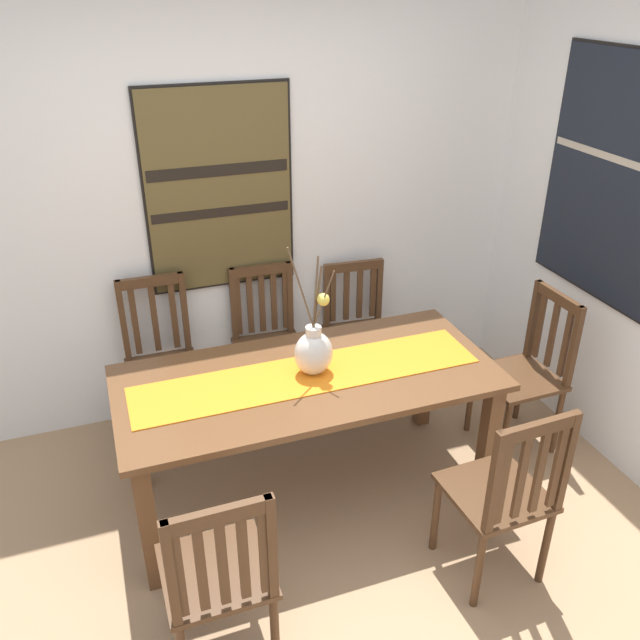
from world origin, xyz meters
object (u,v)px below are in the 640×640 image
(chair_1, at_px, (161,360))
(chair_5, at_px, (505,493))
(painting_on_side_wall, at_px, (614,180))
(dining_table, at_px, (308,393))
(chair_3, at_px, (268,339))
(painting_on_back_wall, at_px, (219,190))
(centerpiece_vase, at_px, (314,350))
(chair_0, at_px, (359,330))
(chair_2, at_px, (219,575))
(chair_4, at_px, (527,370))

(chair_1, xyz_separation_m, chair_5, (1.27, -1.66, 0.00))
(painting_on_side_wall, bearing_deg, dining_table, -178.40)
(chair_3, xyz_separation_m, painting_on_back_wall, (-0.20, 0.18, 0.93))
(dining_table, xyz_separation_m, centerpiece_vase, (0.04, 0.01, 0.24))
(chair_0, xyz_separation_m, painting_on_side_wall, (1.11, -0.76, 1.08))
(chair_0, height_order, painting_on_back_wall, painting_on_back_wall)
(chair_3, bearing_deg, painting_on_back_wall, 138.25)
(chair_2, bearing_deg, painting_on_side_wall, 20.68)
(chair_4, bearing_deg, dining_table, -179.86)
(dining_table, relative_size, chair_1, 1.94)
(chair_5, relative_size, painting_on_side_wall, 0.74)
(chair_1, bearing_deg, chair_3, 2.39)
(chair_0, bearing_deg, chair_5, -89.56)
(chair_0, bearing_deg, painting_on_back_wall, 164.58)
(chair_2, height_order, painting_on_side_wall, painting_on_side_wall)
(chair_5, bearing_deg, chair_3, 110.00)
(painting_on_back_wall, distance_m, painting_on_side_wall, 2.15)
(chair_4, bearing_deg, painting_on_back_wall, 146.06)
(chair_0, bearing_deg, chair_3, 176.05)
(centerpiece_vase, distance_m, chair_3, 0.92)
(chair_1, bearing_deg, chair_4, -22.44)
(chair_3, distance_m, chair_5, 1.79)
(chair_2, height_order, painting_on_back_wall, painting_on_back_wall)
(chair_0, height_order, chair_3, chair_3)
(dining_table, relative_size, chair_5, 1.96)
(chair_0, xyz_separation_m, chair_3, (-0.60, 0.04, 0.02))
(painting_on_side_wall, bearing_deg, chair_1, 161.90)
(chair_1, height_order, chair_2, chair_1)
(chair_5, height_order, painting_on_side_wall, painting_on_side_wall)
(chair_2, xyz_separation_m, chair_3, (0.67, 1.70, 0.00))
(centerpiece_vase, relative_size, painting_on_back_wall, 0.58)
(chair_1, bearing_deg, chair_0, -0.63)
(chair_5, bearing_deg, chair_0, 90.44)
(chair_2, relative_size, painting_on_side_wall, 0.72)
(centerpiece_vase, bearing_deg, painting_on_back_wall, 101.97)
(chair_4, bearing_deg, painting_on_side_wall, 6.69)
(centerpiece_vase, relative_size, chair_5, 0.71)
(dining_table, bearing_deg, painting_on_back_wall, 99.97)
(chair_1, relative_size, chair_2, 1.04)
(chair_1, height_order, painting_on_side_wall, painting_on_side_wall)
(centerpiece_vase, distance_m, chair_1, 1.12)
(painting_on_side_wall, bearing_deg, chair_3, 154.87)
(chair_1, relative_size, chair_3, 1.04)
(chair_1, distance_m, chair_5, 2.09)
(chair_2, bearing_deg, chair_3, 68.48)
(chair_0, distance_m, chair_1, 1.26)
(dining_table, distance_m, chair_4, 1.35)
(chair_0, relative_size, painting_on_side_wall, 0.68)
(chair_2, height_order, chair_5, chair_5)
(chair_5, height_order, painting_on_back_wall, painting_on_back_wall)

